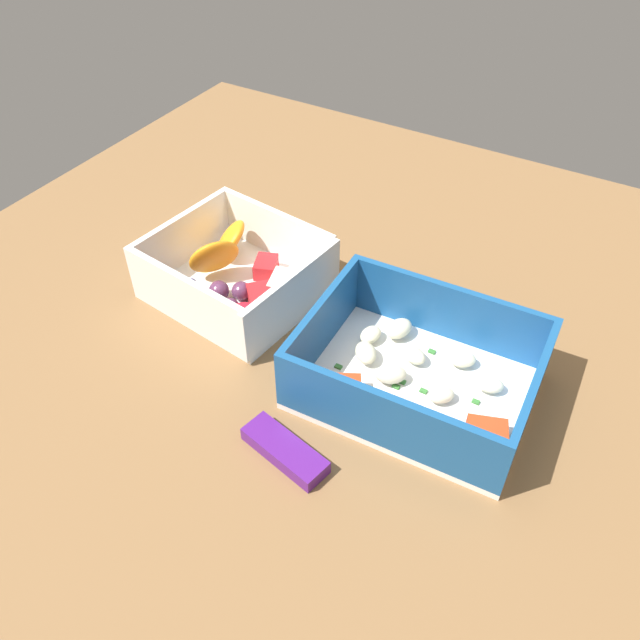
# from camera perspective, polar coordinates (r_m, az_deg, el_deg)

# --- Properties ---
(table_surface) EXTENTS (0.80, 0.80, 0.02)m
(table_surface) POSITION_cam_1_polar(r_m,az_deg,el_deg) (0.58, -0.61, -1.76)
(table_surface) COLOR brown
(table_surface) RESTS_ON ground
(pasta_container) EXTENTS (0.19, 0.15, 0.06)m
(pasta_container) POSITION_cam_1_polar(r_m,az_deg,el_deg) (0.52, 8.57, -4.74)
(pasta_container) COLOR white
(pasta_container) RESTS_ON table_surface
(fruit_bowl) EXTENTS (0.16, 0.15, 0.06)m
(fruit_bowl) POSITION_cam_1_polar(r_m,az_deg,el_deg) (0.61, -7.44, 3.88)
(fruit_bowl) COLOR white
(fruit_bowl) RESTS_ON table_surface
(candy_bar) EXTENTS (0.07, 0.04, 0.01)m
(candy_bar) POSITION_cam_1_polar(r_m,az_deg,el_deg) (0.48, -3.14, -11.47)
(candy_bar) COLOR #51197A
(candy_bar) RESTS_ON table_surface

